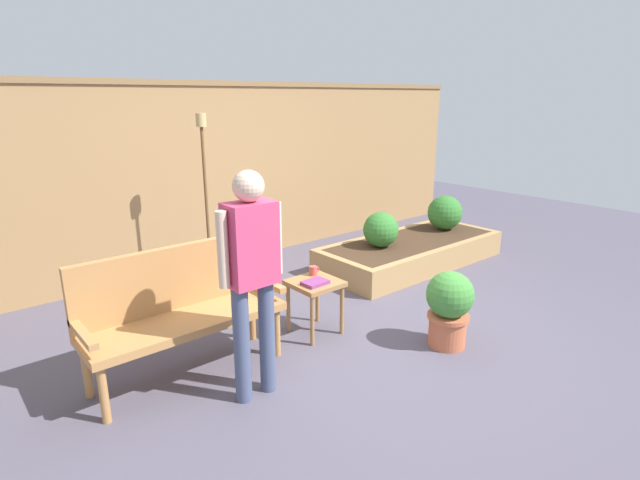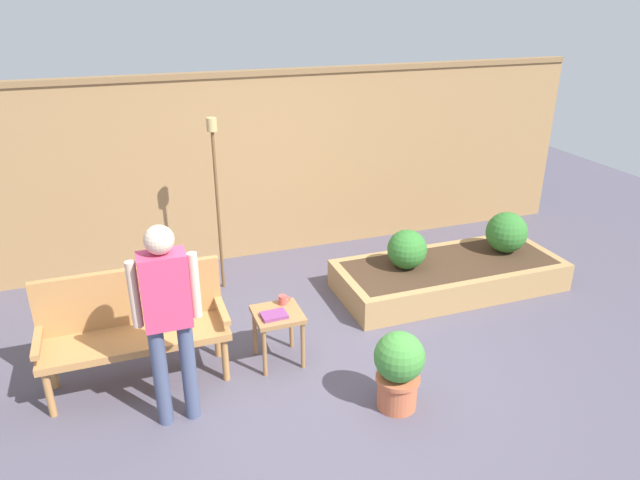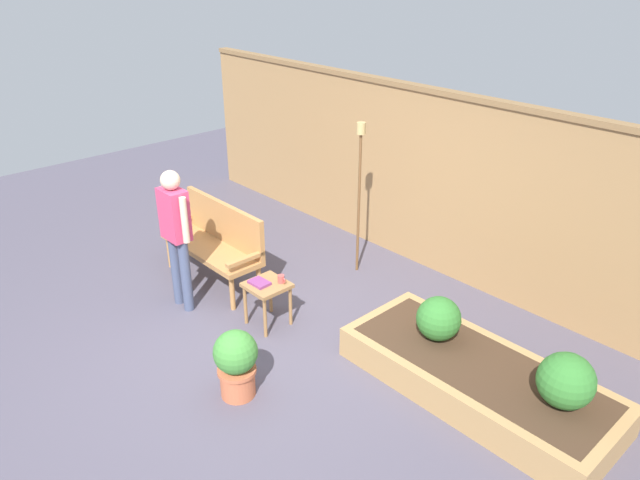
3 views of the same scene
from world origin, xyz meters
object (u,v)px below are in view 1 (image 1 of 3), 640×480
object	(u,v)px
tiki_torch	(205,173)
book_on_table	(315,283)
shrub_near_bench	(381,230)
shrub_far_corner	(445,213)
cup_on_table	(313,271)
person_by_bench	(252,267)
potted_boxwood	(449,306)
garden_bench	(179,303)
side_table	(315,290)

from	to	relation	value
tiki_torch	book_on_table	bearing A→B (deg)	-84.79
book_on_table	tiki_torch	bearing A→B (deg)	92.91
shrub_near_bench	shrub_far_corner	distance (m)	1.21
cup_on_table	person_by_bench	distance (m)	1.22
tiki_torch	potted_boxwood	bearing A→B (deg)	-69.85
shrub_far_corner	book_on_table	bearing A→B (deg)	-164.49
garden_bench	side_table	world-z (taller)	garden_bench
person_by_bench	tiki_torch	bearing A→B (deg)	70.14
potted_boxwood	person_by_bench	world-z (taller)	person_by_bench
side_table	potted_boxwood	size ratio (longest dim) A/B	0.75
garden_bench	tiki_torch	xyz separation A→B (m)	(0.95, 1.35, 0.70)
shrub_near_bench	tiki_torch	bearing A→B (deg)	156.18
garden_bench	book_on_table	distance (m)	1.12
shrub_far_corner	garden_bench	bearing A→B (deg)	-171.86
shrub_near_bench	person_by_bench	world-z (taller)	person_by_bench
side_table	cup_on_table	xyz separation A→B (m)	(0.08, 0.12, 0.12)
garden_bench	book_on_table	world-z (taller)	garden_bench
potted_boxwood	tiki_torch	bearing A→B (deg)	110.15
garden_bench	shrub_far_corner	distance (m)	3.99
potted_boxwood	person_by_bench	xyz separation A→B (m)	(-1.59, 0.42, 0.58)
potted_boxwood	book_on_table	bearing A→B (deg)	131.92
cup_on_table	side_table	bearing A→B (deg)	-124.75
garden_bench	shrub_near_bench	size ratio (longest dim) A/B	3.52
shrub_near_bench	person_by_bench	size ratio (longest dim) A/B	0.26
cup_on_table	tiki_torch	xyz separation A→B (m)	(-0.27, 1.40, 0.72)
book_on_table	potted_boxwood	xyz separation A→B (m)	(0.74, -0.82, -0.14)
garden_bench	cup_on_table	distance (m)	1.23
cup_on_table	book_on_table	bearing A→B (deg)	-125.81
garden_bench	side_table	distance (m)	1.16
cup_on_table	potted_boxwood	distance (m)	1.18
garden_bench	potted_boxwood	size ratio (longest dim) A/B	2.24
cup_on_table	shrub_far_corner	bearing A→B (deg)	12.66
book_on_table	person_by_bench	bearing A→B (deg)	-157.27
book_on_table	potted_boxwood	distance (m)	1.11
cup_on_table	potted_boxwood	bearing A→B (deg)	-58.77
garden_bench	person_by_bench	world-z (taller)	person_by_bench
tiki_torch	person_by_bench	xyz separation A→B (m)	(-0.71, -1.98, -0.31)
garden_bench	tiki_torch	distance (m)	1.79
book_on_table	shrub_near_bench	bearing A→B (deg)	23.50
side_table	person_by_bench	distance (m)	1.15
side_table	shrub_near_bench	world-z (taller)	shrub_near_bench
potted_boxwood	shrub_near_bench	size ratio (longest dim) A/B	1.57
person_by_bench	potted_boxwood	bearing A→B (deg)	-14.73
book_on_table	tiki_torch	size ratio (longest dim) A/B	0.11
garden_bench	person_by_bench	xyz separation A→B (m)	(0.24, -0.63, 0.39)
side_table	garden_bench	bearing A→B (deg)	171.66
book_on_table	person_by_bench	xyz separation A→B (m)	(-0.86, -0.40, 0.44)
shrub_near_bench	shrub_far_corner	world-z (taller)	shrub_far_corner
potted_boxwood	tiki_torch	size ratio (longest dim) A/B	0.35
book_on_table	person_by_bench	distance (m)	1.04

